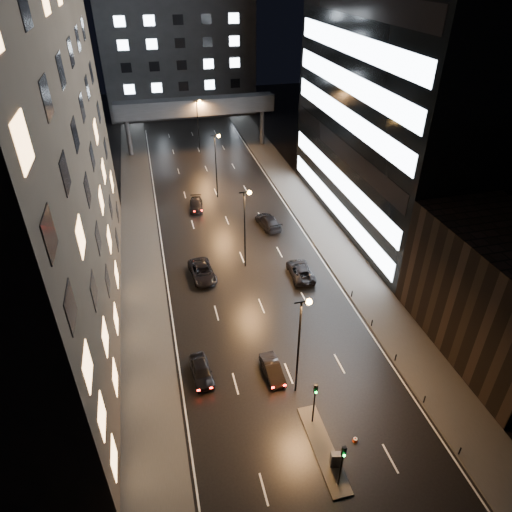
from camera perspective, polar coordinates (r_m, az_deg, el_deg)
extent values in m
plane|color=black|center=(66.57, -3.64, 4.46)|extent=(160.00, 160.00, 0.00)
cube|color=#383533|center=(61.53, -14.25, 0.86)|extent=(5.00, 110.00, 0.15)
cube|color=#383533|center=(65.43, 8.04, 3.70)|extent=(5.00, 110.00, 0.15)
cube|color=black|center=(47.70, 28.46, -4.43)|extent=(10.00, 18.00, 12.00)
cube|color=black|center=(64.60, 20.69, 22.91)|extent=(20.00, 36.00, 45.00)
cube|color=#333335|center=(117.57, -9.68, 23.30)|extent=(34.00, 14.00, 25.00)
cube|color=#333335|center=(91.16, -7.57, 18.06)|extent=(30.00, 3.00, 3.00)
cylinder|color=#333335|center=(92.10, -15.61, 14.05)|extent=(0.80, 0.80, 7.00)
cylinder|color=#333335|center=(94.86, 0.75, 15.78)|extent=(0.80, 0.80, 7.00)
cube|color=#383533|center=(38.81, 8.38, -22.69)|extent=(1.60, 8.00, 0.15)
cylinder|color=black|center=(38.68, 7.22, -18.24)|extent=(0.12, 0.12, 3.50)
cube|color=black|center=(37.00, 7.47, -16.12)|extent=(0.28, 0.22, 0.90)
sphere|color=#0CFF33|center=(37.13, 7.51, -16.55)|extent=(0.18, 0.18, 0.18)
cylinder|color=black|center=(35.84, 10.52, -24.81)|extent=(0.12, 0.12, 3.50)
cube|color=black|center=(34.01, 10.93, -22.83)|extent=(0.28, 0.22, 0.90)
sphere|color=#0CFF33|center=(34.17, 10.97, -23.28)|extent=(0.18, 0.18, 0.18)
cylinder|color=black|center=(40.92, 24.10, -21.42)|extent=(0.12, 0.12, 0.90)
cylinder|color=black|center=(43.18, 20.28, -16.52)|extent=(0.12, 0.12, 0.90)
cylinder|color=black|center=(45.87, 17.04, -12.10)|extent=(0.12, 0.12, 0.90)
cylinder|color=black|center=(48.94, 14.28, -8.17)|extent=(0.12, 0.12, 0.90)
cylinder|color=black|center=(52.30, 11.89, -4.71)|extent=(0.12, 0.12, 0.90)
cylinder|color=black|center=(38.47, 5.31, -11.54)|extent=(0.18, 0.18, 10.00)
cylinder|color=black|center=(35.13, 5.72, -5.74)|extent=(1.20, 0.12, 0.12)
sphere|color=#FF9E38|center=(35.37, 6.64, -5.71)|extent=(0.50, 0.50, 0.50)
cylinder|color=black|center=(53.85, -1.41, 3.15)|extent=(0.18, 0.18, 10.00)
cylinder|color=black|center=(51.53, -1.49, 7.97)|extent=(1.20, 0.12, 0.12)
sphere|color=#FF9E38|center=(51.69, -0.83, 7.94)|extent=(0.50, 0.50, 0.50)
cylinder|color=black|center=(71.56, -5.01, 10.97)|extent=(0.18, 0.18, 10.00)
cylinder|color=black|center=(69.83, -5.21, 14.76)|extent=(1.20, 0.12, 0.12)
sphere|color=#FF9E38|center=(69.95, -4.71, 14.73)|extent=(0.50, 0.50, 0.50)
cylinder|color=black|center=(90.23, -7.23, 15.60)|extent=(0.18, 0.18, 10.00)
cylinder|color=black|center=(88.86, -7.47, 18.67)|extent=(1.20, 0.12, 0.12)
sphere|color=#FF9E38|center=(88.96, -7.06, 18.65)|extent=(0.50, 0.50, 0.50)
imported|color=black|center=(42.74, -6.85, -14.09)|extent=(2.08, 4.47, 1.48)
imported|color=black|center=(42.72, 2.06, -13.97)|extent=(1.59, 4.09, 1.33)
imported|color=black|center=(54.51, -6.73, -1.96)|extent=(3.08, 5.81, 1.56)
imported|color=black|center=(69.91, -7.48, 6.36)|extent=(2.50, 4.97, 1.39)
imported|color=black|center=(54.59, 5.57, -1.85)|extent=(2.72, 5.52, 1.51)
imported|color=black|center=(64.50, 1.53, 4.34)|extent=(3.05, 5.93, 1.65)
cube|color=#434345|center=(37.52, 10.04, -23.76)|extent=(1.00, 0.67, 1.36)
cone|color=#FF3B0D|center=(39.49, 12.31, -21.47)|extent=(0.50, 0.50, 0.47)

